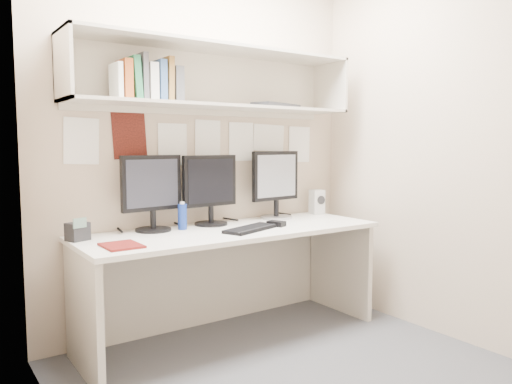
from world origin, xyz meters
TOP-DOWN VIEW (x-y plane):
  - floor at (0.00, 0.00)m, footprint 2.40×2.00m
  - wall_back at (0.00, 1.00)m, footprint 2.40×0.02m
  - wall_front at (0.00, -1.00)m, footprint 2.40×0.02m
  - wall_left at (-1.20, 0.00)m, footprint 0.02×2.00m
  - wall_right at (1.20, 0.00)m, footprint 0.02×2.00m
  - desk at (0.00, 0.65)m, footprint 2.00×0.70m
  - overhead_hutch at (0.00, 0.86)m, footprint 2.00×0.38m
  - pinned_papers at (0.00, 0.99)m, footprint 1.92×0.01m
  - monitor_left at (-0.46, 0.87)m, footprint 0.41×0.23m
  - monitor_center at (-0.04, 0.87)m, footprint 0.41×0.23m
  - monitor_right at (0.52, 0.87)m, footprint 0.43×0.24m
  - keyboard at (0.07, 0.53)m, footprint 0.45×0.29m
  - mouse at (0.30, 0.56)m, footprint 0.11×0.13m
  - speaker at (0.93, 0.86)m, footprint 0.11×0.12m
  - blue_bottle at (-0.28, 0.81)m, footprint 0.06×0.06m
  - maroon_notebook at (-0.79, 0.49)m, footprint 0.19×0.24m
  - desk_phone at (-0.94, 0.81)m, footprint 0.14×0.13m
  - book_stack at (-0.50, 0.81)m, footprint 0.42×0.17m
  - hutch_tray at (0.46, 0.78)m, footprint 0.44×0.28m

SIDE VIEW (x-z plane):
  - floor at x=0.00m, z-range -0.01..0.01m
  - desk at x=0.00m, z-range 0.00..0.73m
  - maroon_notebook at x=-0.79m, z-range 0.73..0.74m
  - keyboard at x=0.07m, z-range 0.73..0.75m
  - mouse at x=0.30m, z-range 0.73..0.77m
  - desk_phone at x=-0.94m, z-range 0.72..0.85m
  - blue_bottle at x=-0.28m, z-range 0.73..0.91m
  - speaker at x=0.93m, z-range 0.73..0.92m
  - monitor_center at x=-0.04m, z-range 0.75..1.23m
  - monitor_left at x=-0.46m, z-range 0.75..1.23m
  - monitor_right at x=0.52m, z-range 0.75..1.25m
  - pinned_papers at x=0.00m, z-range 1.01..1.49m
  - wall_back at x=0.00m, z-range 0.00..2.60m
  - wall_front at x=0.00m, z-range 0.00..2.60m
  - wall_left at x=-1.20m, z-range 0.00..2.60m
  - wall_right at x=1.20m, z-range 0.00..2.60m
  - hutch_tray at x=0.46m, z-range 1.54..1.57m
  - book_stack at x=-0.50m, z-range 1.52..1.80m
  - overhead_hutch at x=0.00m, z-range 1.52..1.92m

